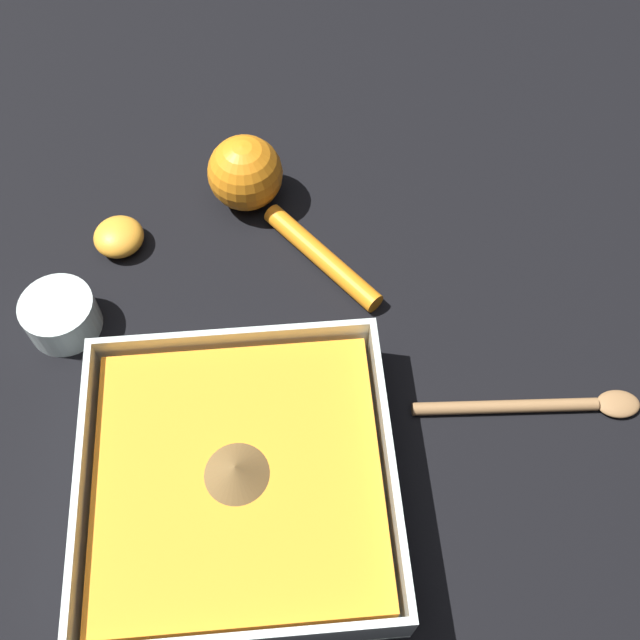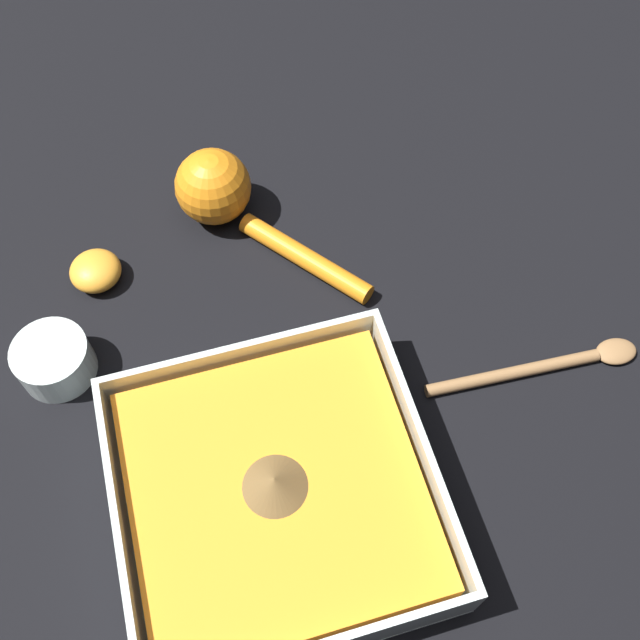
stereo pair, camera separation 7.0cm
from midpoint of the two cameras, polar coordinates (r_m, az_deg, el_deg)
name	(u,v)px [view 1 (the left image)]	position (r m, az deg, el deg)	size (l,w,h in m)	color
ground_plane	(198,460)	(0.68, -6.31, -10.86)	(4.00, 4.00, 0.00)	black
square_dish	(240,483)	(0.64, -3.00, -12.57)	(0.26, 0.26, 0.07)	silver
spice_bowl	(61,316)	(0.75, -16.63, 0.07)	(0.07, 0.07, 0.04)	silver
lemon_squeezer	(254,183)	(0.80, -2.49, 10.19)	(0.17, 0.20, 0.08)	orange
lemon_half	(119,237)	(0.80, -12.67, 6.01)	(0.05, 0.05, 0.03)	orange
wooden_spoon	(540,406)	(0.73, 19.14, -6.44)	(0.21, 0.03, 0.01)	olive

